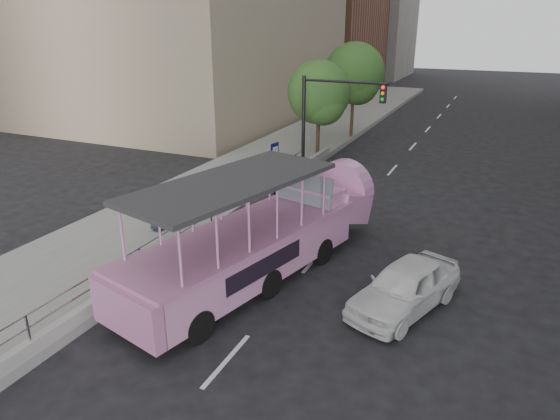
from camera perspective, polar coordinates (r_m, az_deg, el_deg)
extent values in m
plane|color=black|center=(14.49, -5.54, -11.33)|extent=(160.00, 160.00, 0.00)
cube|color=gray|center=(24.97, -5.66, 3.19)|extent=(5.50, 80.00, 0.30)
cube|color=#B0B0AB|center=(17.26, -11.33, -4.28)|extent=(0.24, 30.00, 0.36)
cylinder|color=#A2A2A7|center=(13.27, -26.87, -11.90)|extent=(0.07, 0.07, 0.70)
cylinder|color=#A2A2A7|center=(14.36, -20.78, -8.36)|extent=(0.07, 0.07, 0.70)
cylinder|color=#A2A2A7|center=(15.63, -15.70, -5.29)|extent=(0.07, 0.07, 0.70)
cylinder|color=#A2A2A7|center=(17.04, -11.46, -2.66)|extent=(0.07, 0.07, 0.70)
cylinder|color=#A2A2A7|center=(18.56, -7.91, -0.44)|extent=(0.07, 0.07, 0.70)
cylinder|color=#A2A2A7|center=(20.17, -4.91, 1.44)|extent=(0.07, 0.07, 0.70)
cylinder|color=#A2A2A7|center=(21.84, -2.35, 3.03)|extent=(0.07, 0.07, 0.70)
cylinder|color=#A2A2A7|center=(23.56, -0.16, 4.39)|extent=(0.07, 0.07, 0.70)
cylinder|color=#A2A2A7|center=(25.32, 1.74, 5.56)|extent=(0.07, 0.07, 0.70)
cylinder|color=#A2A2A7|center=(17.04, -11.46, -2.66)|extent=(0.06, 22.00, 0.06)
cylinder|color=#A2A2A7|center=(16.92, -11.54, -1.64)|extent=(0.06, 22.00, 0.06)
cylinder|color=black|center=(14.63, -15.37, -9.64)|extent=(0.56, 0.96, 0.90)
cylinder|color=black|center=(13.13, -9.42, -12.93)|extent=(0.56, 0.96, 0.90)
cylinder|color=black|center=(16.18, -7.43, -5.91)|extent=(0.56, 0.96, 0.90)
cylinder|color=black|center=(14.84, -1.38, -8.35)|extent=(0.56, 0.96, 0.90)
cylinder|color=black|center=(18.04, -1.08, -2.81)|extent=(0.56, 0.96, 0.90)
cylinder|color=black|center=(16.85, 4.74, -4.67)|extent=(0.56, 0.96, 0.90)
cube|color=#B875A6|center=(15.36, -4.10, -4.92)|extent=(4.40, 8.57, 1.25)
cube|color=#B875A6|center=(18.79, 5.78, 0.79)|extent=(2.89, 2.65, 1.56)
cylinder|color=#B875A6|center=(19.38, 7.18, 2.30)|extent=(2.45, 1.25, 2.35)
cube|color=#9F5D8B|center=(12.95, -17.10, -11.16)|extent=(2.51, 0.94, 1.25)
cube|color=#9F5D8B|center=(15.07, -4.17, -2.57)|extent=(4.59, 8.89, 0.12)
cube|color=#27272A|center=(14.21, -5.43, 3.16)|extent=(4.16, 7.05, 0.14)
cube|color=gray|center=(17.07, 2.70, 2.51)|extent=(2.29, 0.75, 1.05)
cube|color=#B875A6|center=(17.52, 3.54, 1.94)|extent=(2.38, 1.50, 0.50)
imported|color=silver|center=(14.58, 14.09, -8.50)|extent=(2.98, 4.42, 1.40)
imported|color=#282C3B|center=(19.08, -13.82, 0.10)|extent=(0.71, 0.92, 1.65)
cylinder|color=black|center=(22.66, -0.60, 4.17)|extent=(0.08, 0.08, 2.36)
cube|color=#0C0C54|center=(22.40, -0.61, 6.61)|extent=(0.12, 0.58, 0.85)
cube|color=silver|center=(22.39, -0.54, 6.60)|extent=(0.08, 0.37, 0.52)
cylinder|color=black|center=(25.32, 2.69, 9.24)|extent=(0.18, 0.18, 5.20)
cylinder|color=black|center=(24.28, 7.31, 14.34)|extent=(4.20, 0.12, 0.12)
cube|color=black|center=(23.84, 11.72, 12.88)|extent=(0.28, 0.22, 0.85)
sphere|color=red|center=(23.68, 11.70, 13.56)|extent=(0.16, 0.16, 0.16)
cylinder|color=#352318|center=(28.91, 4.35, 8.53)|extent=(0.22, 0.22, 3.08)
sphere|color=#294F1F|center=(28.49, 4.48, 13.28)|extent=(3.52, 3.52, 3.52)
sphere|color=#294F1F|center=(28.16, 5.01, 12.05)|extent=(2.42, 2.42, 2.42)
cylinder|color=#352318|center=(34.41, 8.22, 10.70)|extent=(0.22, 0.22, 3.47)
sphere|color=#294F1F|center=(34.04, 8.47, 15.22)|extent=(3.97, 3.97, 3.97)
sphere|color=#294F1F|center=(33.71, 8.93, 14.08)|extent=(2.73, 2.73, 2.73)
cube|color=slate|center=(77.83, 8.47, 22.37)|extent=(16.00, 14.00, 20.00)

